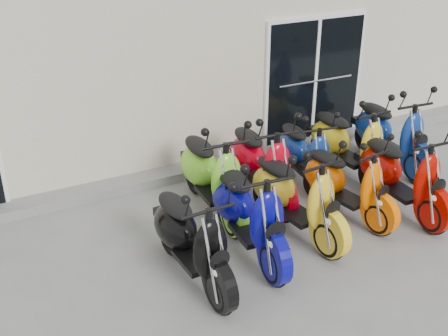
{
  "coord_description": "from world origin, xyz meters",
  "views": [
    {
      "loc": [
        -3.19,
        -5.53,
        4.11
      ],
      "look_at": [
        0.0,
        0.6,
        0.75
      ],
      "focal_mm": 45.0,
      "sensor_mm": 36.0,
      "label": 1
    }
  ],
  "objects_px": {
    "scooter_front_black": "(191,228)",
    "scooter_back_green": "(212,164)",
    "scooter_front_orange_a": "(296,185)",
    "scooter_front_red": "(403,164)",
    "scooter_back_blue": "(305,145)",
    "scooter_back_extra": "(392,124)",
    "scooter_front_blue": "(248,200)",
    "scooter_back_red": "(261,153)",
    "scooter_front_orange_b": "(347,173)",
    "scooter_back_yellow": "(350,134)"
  },
  "relations": [
    {
      "from": "scooter_front_black",
      "to": "scooter_back_green",
      "type": "relative_size",
      "value": 0.93
    },
    {
      "from": "scooter_front_orange_a",
      "to": "scooter_front_red",
      "type": "relative_size",
      "value": 1.0
    },
    {
      "from": "scooter_front_orange_a",
      "to": "scooter_back_blue",
      "type": "relative_size",
      "value": 1.11
    },
    {
      "from": "scooter_back_extra",
      "to": "scooter_back_green",
      "type": "bearing_deg",
      "value": -175.04
    },
    {
      "from": "scooter_front_red",
      "to": "scooter_back_green",
      "type": "bearing_deg",
      "value": 156.59
    },
    {
      "from": "scooter_front_black",
      "to": "scooter_front_red",
      "type": "distance_m",
      "value": 3.31
    },
    {
      "from": "scooter_front_black",
      "to": "scooter_front_blue",
      "type": "distance_m",
      "value": 0.87
    },
    {
      "from": "scooter_front_red",
      "to": "scooter_back_red",
      "type": "bearing_deg",
      "value": 145.59
    },
    {
      "from": "scooter_front_black",
      "to": "scooter_front_orange_b",
      "type": "xyz_separation_m",
      "value": [
        2.52,
        0.35,
        -0.05
      ]
    },
    {
      "from": "scooter_back_red",
      "to": "scooter_back_extra",
      "type": "bearing_deg",
      "value": 4.52
    },
    {
      "from": "scooter_front_orange_b",
      "to": "scooter_back_extra",
      "type": "relative_size",
      "value": 0.89
    },
    {
      "from": "scooter_front_black",
      "to": "scooter_front_red",
      "type": "relative_size",
      "value": 0.98
    },
    {
      "from": "scooter_back_yellow",
      "to": "scooter_front_black",
      "type": "bearing_deg",
      "value": -161.2
    },
    {
      "from": "scooter_back_green",
      "to": "scooter_front_blue",
      "type": "bearing_deg",
      "value": -89.45
    },
    {
      "from": "scooter_back_green",
      "to": "scooter_back_red",
      "type": "height_order",
      "value": "scooter_back_green"
    },
    {
      "from": "scooter_front_blue",
      "to": "scooter_front_orange_a",
      "type": "xyz_separation_m",
      "value": [
        0.77,
        0.1,
        -0.03
      ]
    },
    {
      "from": "scooter_back_yellow",
      "to": "scooter_back_red",
      "type": "bearing_deg",
      "value": 177.66
    },
    {
      "from": "scooter_front_orange_a",
      "to": "scooter_back_extra",
      "type": "distance_m",
      "value": 2.78
    },
    {
      "from": "scooter_front_blue",
      "to": "scooter_back_green",
      "type": "distance_m",
      "value": 1.11
    },
    {
      "from": "scooter_front_black",
      "to": "scooter_back_extra",
      "type": "relative_size",
      "value": 0.95
    },
    {
      "from": "scooter_front_red",
      "to": "scooter_back_yellow",
      "type": "bearing_deg",
      "value": 90.17
    },
    {
      "from": "scooter_back_green",
      "to": "scooter_back_yellow",
      "type": "distance_m",
      "value": 2.46
    },
    {
      "from": "scooter_front_red",
      "to": "scooter_back_extra",
      "type": "height_order",
      "value": "scooter_back_extra"
    },
    {
      "from": "scooter_front_black",
      "to": "scooter_back_green",
      "type": "bearing_deg",
      "value": 53.16
    },
    {
      "from": "scooter_front_orange_b",
      "to": "scooter_back_yellow",
      "type": "relative_size",
      "value": 0.91
    },
    {
      "from": "scooter_front_orange_a",
      "to": "scooter_front_orange_b",
      "type": "bearing_deg",
      "value": -1.14
    },
    {
      "from": "scooter_front_blue",
      "to": "scooter_back_red",
      "type": "relative_size",
      "value": 1.01
    },
    {
      "from": "scooter_front_orange_b",
      "to": "scooter_back_blue",
      "type": "height_order",
      "value": "scooter_front_orange_b"
    },
    {
      "from": "scooter_back_yellow",
      "to": "scooter_front_orange_a",
      "type": "bearing_deg",
      "value": -151.68
    },
    {
      "from": "scooter_front_orange_a",
      "to": "scooter_back_extra",
      "type": "relative_size",
      "value": 0.98
    },
    {
      "from": "scooter_front_orange_a",
      "to": "scooter_back_yellow",
      "type": "bearing_deg",
      "value": 25.73
    },
    {
      "from": "scooter_back_yellow",
      "to": "scooter_back_green",
      "type": "bearing_deg",
      "value": 178.06
    },
    {
      "from": "scooter_front_orange_a",
      "to": "scooter_back_yellow",
      "type": "xyz_separation_m",
      "value": [
        1.73,
        1.05,
        0.01
      ]
    },
    {
      "from": "scooter_front_black",
      "to": "scooter_front_blue",
      "type": "relative_size",
      "value": 0.94
    },
    {
      "from": "scooter_back_extra",
      "to": "scooter_front_black",
      "type": "bearing_deg",
      "value": -158.06
    },
    {
      "from": "scooter_back_green",
      "to": "scooter_back_yellow",
      "type": "bearing_deg",
      "value": 4.01
    },
    {
      "from": "scooter_front_blue",
      "to": "scooter_front_black",
      "type": "bearing_deg",
      "value": -163.64
    },
    {
      "from": "scooter_back_extra",
      "to": "scooter_back_yellow",
      "type": "bearing_deg",
      "value": -176.53
    },
    {
      "from": "scooter_front_orange_b",
      "to": "scooter_back_extra",
      "type": "xyz_separation_m",
      "value": [
        1.69,
        0.97,
        0.08
      ]
    },
    {
      "from": "scooter_front_orange_a",
      "to": "scooter_back_green",
      "type": "bearing_deg",
      "value": 120.2
    },
    {
      "from": "scooter_front_blue",
      "to": "scooter_front_orange_b",
      "type": "xyz_separation_m",
      "value": [
        1.67,
        0.17,
        -0.09
      ]
    },
    {
      "from": "scooter_front_blue",
      "to": "scooter_front_orange_a",
      "type": "bearing_deg",
      "value": 12.06
    },
    {
      "from": "scooter_front_black",
      "to": "scooter_back_red",
      "type": "relative_size",
      "value": 0.95
    },
    {
      "from": "scooter_front_black",
      "to": "scooter_back_yellow",
      "type": "bearing_deg",
      "value": 19.74
    },
    {
      "from": "scooter_back_red",
      "to": "scooter_back_extra",
      "type": "distance_m",
      "value": 2.49
    },
    {
      "from": "scooter_front_orange_a",
      "to": "scooter_front_red",
      "type": "bearing_deg",
      "value": -11.07
    },
    {
      "from": "scooter_front_orange_b",
      "to": "scooter_back_yellow",
      "type": "xyz_separation_m",
      "value": [
        0.84,
        0.98,
        0.07
      ]
    },
    {
      "from": "scooter_front_orange_a",
      "to": "scooter_front_red",
      "type": "distance_m",
      "value": 1.69
    },
    {
      "from": "scooter_front_black",
      "to": "scooter_front_orange_b",
      "type": "bearing_deg",
      "value": 6.06
    },
    {
      "from": "scooter_back_green",
      "to": "scooter_back_blue",
      "type": "relative_size",
      "value": 1.17
    }
  ]
}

